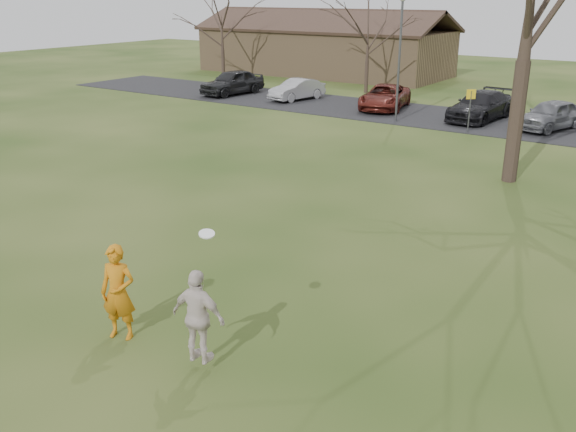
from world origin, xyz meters
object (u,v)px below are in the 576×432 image
(catching_play, at_px, (199,317))
(car_0, at_px, (232,82))
(car_3, at_px, (480,106))
(player_defender, at_px, (118,292))
(car_4, at_px, (551,115))
(car_1, at_px, (297,89))
(building, at_px, (323,49))
(car_2, at_px, (385,97))
(lamp_post, at_px, (400,43))

(catching_play, bearing_deg, car_0, 128.47)
(car_3, relative_size, catching_play, 2.04)
(player_defender, distance_m, car_4, 25.20)
(car_0, relative_size, car_1, 1.20)
(player_defender, xyz_separation_m, car_0, (-17.70, 24.89, -0.13))
(car_1, relative_size, building, 0.19)
(car_2, height_order, catching_play, catching_play)
(car_0, xyz_separation_m, car_4, (19.80, 0.23, -0.08))
(car_2, xyz_separation_m, car_3, (5.57, -0.11, 0.05))
(car_3, bearing_deg, player_defender, -81.33)
(car_2, height_order, building, building)
(car_1, bearing_deg, car_3, 11.57)
(car_0, relative_size, car_2, 0.95)
(car_1, xyz_separation_m, car_2, (5.92, 0.22, 0.04))
(player_defender, xyz_separation_m, car_4, (2.10, 25.11, -0.21))
(car_3, relative_size, lamp_post, 0.80)
(lamp_post, bearing_deg, player_defender, -77.73)
(player_defender, relative_size, car_1, 0.50)
(player_defender, xyz_separation_m, lamp_post, (-4.93, 22.66, 3.01))
(car_0, relative_size, lamp_post, 0.74)
(player_defender, distance_m, car_3, 25.61)
(car_2, bearing_deg, car_3, -14.88)
(car_0, relative_size, car_4, 1.11)
(player_defender, bearing_deg, lamp_post, 80.34)
(car_1, height_order, car_3, car_3)
(car_1, height_order, building, building)
(player_defender, xyz_separation_m, car_2, (-7.09, 25.68, -0.24))
(car_3, relative_size, building, 0.24)
(car_4, bearing_deg, car_3, -168.44)
(car_2, distance_m, catching_play, 27.25)
(car_4, bearing_deg, player_defender, -76.06)
(car_4, height_order, lamp_post, lamp_post)
(player_defender, relative_size, car_2, 0.39)
(player_defender, height_order, lamp_post, lamp_post)
(car_0, distance_m, car_4, 19.81)
(car_0, height_order, lamp_post, lamp_post)
(car_3, xyz_separation_m, building, (-17.42, 12.60, 1.16))
(car_1, xyz_separation_m, building, (-5.93, 12.70, 1.26))
(building, bearing_deg, catching_play, -61.18)
(car_2, height_order, car_3, car_3)
(car_3, bearing_deg, car_4, -1.88)
(car_4, bearing_deg, car_0, -160.61)
(car_3, relative_size, car_4, 1.20)
(car_1, distance_m, car_4, 15.11)
(car_1, height_order, lamp_post, lamp_post)
(car_2, xyz_separation_m, catching_play, (9.14, -25.66, 0.35))
(catching_play, bearing_deg, player_defender, -179.55)
(car_4, bearing_deg, car_2, -164.80)
(player_defender, bearing_deg, car_2, 83.50)
(car_1, distance_m, lamp_post, 9.15)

